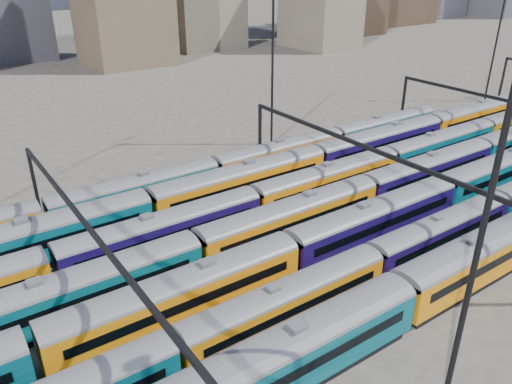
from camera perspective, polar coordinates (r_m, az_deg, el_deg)
ground at (r=51.65m, az=4.18°, el=-5.32°), size 500.00×500.00×0.00m
rake_1 at (r=44.86m, az=13.24°, el=-7.57°), size 113.36×2.77×4.64m
rake_2 at (r=51.17m, az=13.46°, el=-2.75°), size 107.77×3.16×5.32m
rake_3 at (r=56.88m, az=12.58°, el=0.31°), size 128.66×3.14×5.29m
rake_4 at (r=59.18m, az=8.19°, el=1.63°), size 104.55×3.06×5.16m
rake_5 at (r=52.87m, az=-12.16°, el=-1.43°), size 137.27×3.34×5.65m
rake_6 at (r=57.49m, az=-13.46°, el=0.30°), size 100.65×2.95×4.96m
gantry_1 at (r=40.28m, az=-18.42°, el=-5.10°), size 0.35×40.35×8.03m
gantry_2 at (r=54.97m, az=12.60°, el=3.96°), size 0.35×40.35×8.03m
mast_2 at (r=29.10m, az=24.80°, el=-2.37°), size 1.40×0.50×25.60m
mast_3 at (r=73.59m, az=1.92°, el=15.77°), size 1.40×0.50×25.60m
mast_5 at (r=108.62m, az=26.04°, el=16.52°), size 1.40×0.50×25.60m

